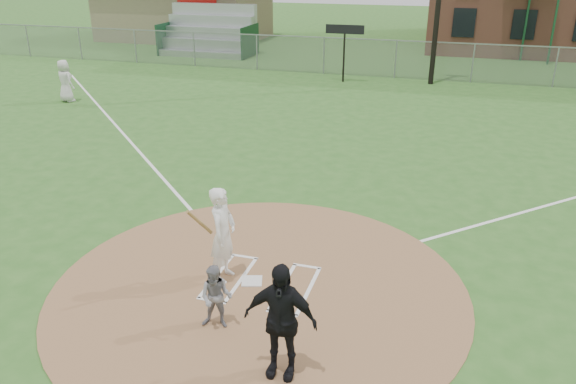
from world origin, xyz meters
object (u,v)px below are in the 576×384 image
(catcher, at_px, (216,297))
(umpire, at_px, (280,320))
(ondeck_player, at_px, (65,81))
(batter_at_plate, at_px, (223,234))
(home_plate, at_px, (252,281))

(catcher, bearing_deg, umpire, -37.76)
(ondeck_player, bearing_deg, catcher, 155.56)
(catcher, distance_m, batter_at_plate, 1.70)
(umpire, distance_m, ondeck_player, 20.80)
(catcher, height_order, ondeck_player, ondeck_player)
(catcher, height_order, batter_at_plate, batter_at_plate)
(catcher, relative_size, umpire, 0.61)
(catcher, height_order, umpire, umpire)
(home_plate, distance_m, umpire, 2.95)
(catcher, relative_size, ondeck_player, 0.65)
(catcher, xyz_separation_m, batter_at_plate, (-0.52, 1.57, 0.40))
(home_plate, distance_m, ondeck_player, 18.16)
(ondeck_player, relative_size, batter_at_plate, 0.93)
(umpire, bearing_deg, ondeck_player, 133.67)
(umpire, bearing_deg, home_plate, 117.81)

